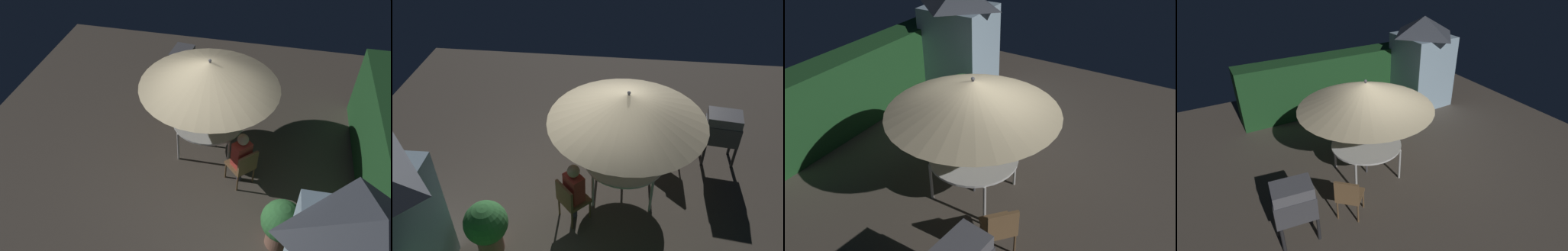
% 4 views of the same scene
% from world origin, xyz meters
% --- Properties ---
extents(ground_plane, '(11.00, 11.00, 0.00)m').
position_xyz_m(ground_plane, '(0.00, 0.00, 0.00)').
color(ground_plane, brown).
extents(patio_table, '(1.53, 1.53, 0.79)m').
position_xyz_m(patio_table, '(-0.74, -0.06, 0.74)').
color(patio_table, white).
rests_on(patio_table, ground).
extents(patio_umbrella, '(2.81, 2.81, 2.28)m').
position_xyz_m(patio_umbrella, '(-0.74, -0.06, 1.95)').
color(patio_umbrella, '#4C4C51').
rests_on(patio_umbrella, ground).
extents(bbq_grill, '(0.75, 0.58, 1.20)m').
position_xyz_m(bbq_grill, '(-2.70, -1.12, 0.85)').
color(bbq_grill, '#47474C').
rests_on(bbq_grill, ground).
extents(chair_near_shed, '(0.65, 0.65, 0.90)m').
position_xyz_m(chair_near_shed, '(0.16, 0.82, 0.52)').
color(chair_near_shed, olive).
rests_on(chair_near_shed, ground).
extents(chair_far_side, '(0.65, 0.65, 0.90)m').
position_xyz_m(chair_far_side, '(-1.68, -1.10, 0.52)').
color(chair_far_side, olive).
rests_on(chair_far_side, ground).
extents(potted_plant_by_shed, '(0.72, 0.72, 1.05)m').
position_xyz_m(potted_plant_by_shed, '(1.41, 1.62, 0.60)').
color(potted_plant_by_shed, '#936651').
rests_on(potted_plant_by_shed, ground).
extents(person_in_red, '(0.41, 0.41, 1.26)m').
position_xyz_m(person_in_red, '(0.10, 0.76, 0.78)').
color(person_in_red, '#CC3D33').
rests_on(person_in_red, ground).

